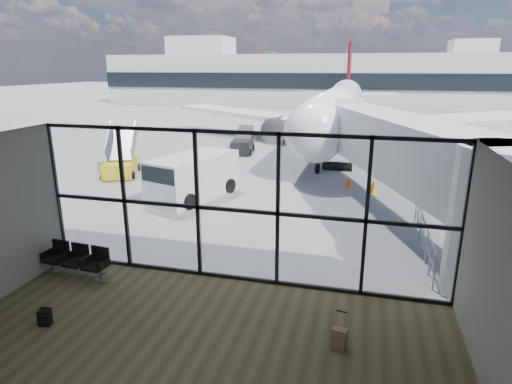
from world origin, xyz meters
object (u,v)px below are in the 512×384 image
at_px(seating_row, 78,258).
at_px(backpack, 45,318).
at_px(belt_loader, 243,145).
at_px(mobile_stairs, 121,165).
at_px(service_van, 192,177).
at_px(airliner, 337,108).
at_px(suitcase, 339,339).

bearing_deg(seating_row, backpack, -65.64).
relative_size(belt_loader, mobile_stairs, 1.07).
xyz_separation_m(seating_row, service_van, (0.28, 8.36, 0.53)).
relative_size(airliner, belt_loader, 8.69).
xyz_separation_m(service_van, belt_loader, (-0.76, 11.53, -0.47)).
height_order(suitcase, service_van, service_van).
distance_m(backpack, suitcase, 7.15).
relative_size(airliner, service_van, 6.66).
bearing_deg(mobile_stairs, backpack, -85.61).
bearing_deg(backpack, mobile_stairs, 107.66).
bearing_deg(service_van, mobile_stairs, 168.70).
relative_size(backpack, belt_loader, 0.11).
distance_m(airliner, service_van, 20.47).
bearing_deg(mobile_stairs, belt_loader, 38.78).
distance_m(backpack, mobile_stairs, 15.54).
xyz_separation_m(seating_row, suitcase, (7.99, -1.73, -0.25)).
relative_size(seating_row, backpack, 4.94).
relative_size(suitcase, belt_loader, 0.24).
height_order(backpack, mobile_stairs, mobile_stairs).
bearing_deg(seating_row, belt_loader, 96.44).
bearing_deg(service_van, airliner, 92.22).
bearing_deg(suitcase, service_van, 138.30).
height_order(airliner, mobile_stairs, airliner).
bearing_deg(seating_row, airliner, 83.44).
relative_size(suitcase, airliner, 0.03).
bearing_deg(mobile_stairs, service_van, -49.08).
distance_m(suitcase, belt_loader, 23.22).
xyz_separation_m(seating_row, mobile_stairs, (-5.51, 11.59, 0.04)).
relative_size(service_van, mobile_stairs, 1.39).
distance_m(airliner, mobile_stairs, 20.04).
xyz_separation_m(backpack, airliner, (4.87, 30.57, 2.49)).
xyz_separation_m(suitcase, mobile_stairs, (-13.50, 13.32, 0.29)).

